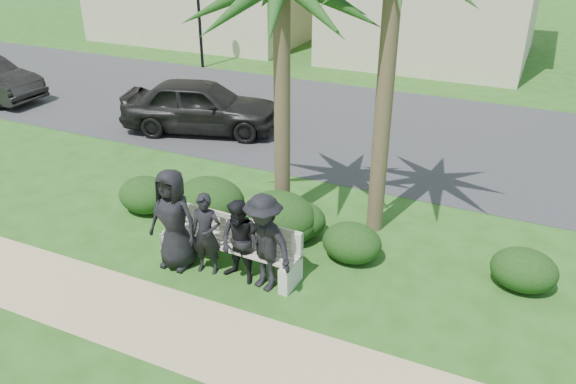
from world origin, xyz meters
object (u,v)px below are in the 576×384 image
object	(u,v)px
park_bench	(230,247)
car_a	(201,106)
man_a	(173,219)
man_b	(206,234)
man_d	(264,243)
man_c	(240,243)

from	to	relation	value
park_bench	car_a	world-z (taller)	car_a
man_a	car_a	bearing A→B (deg)	118.50
man_b	man_a	bearing A→B (deg)	175.96
car_a	man_d	bearing A→B (deg)	-156.28
man_a	man_d	xyz separation A→B (m)	(1.75, 0.06, -0.06)
park_bench	man_c	size ratio (longest dim) A/B	1.73
park_bench	man_b	bearing A→B (deg)	-135.61
park_bench	man_d	bearing A→B (deg)	-17.00
man_b	man_d	world-z (taller)	man_d
man_d	car_a	xyz separation A→B (m)	(-5.07, 6.02, -0.12)
man_b	car_a	size ratio (longest dim) A/B	0.34
man_a	man_c	distance (m)	1.31
man_a	man_d	size ratio (longest dim) A/B	1.07
park_bench	man_a	distance (m)	1.12
park_bench	man_a	world-z (taller)	man_a
park_bench	man_a	xyz separation A→B (m)	(-0.92, -0.35, 0.53)
park_bench	man_a	bearing A→B (deg)	-157.22
man_a	man_b	bearing A→B (deg)	6.36
man_b	man_d	distance (m)	1.14
man_d	man_a	bearing A→B (deg)	-163.10
park_bench	man_d	size ratio (longest dim) A/B	1.51
man_a	man_b	size ratio (longest dim) A/B	1.24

